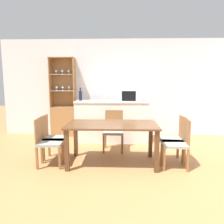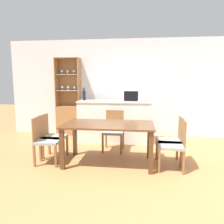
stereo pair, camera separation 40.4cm
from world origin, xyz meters
name	(u,v)px [view 1 (the left image)]	position (x,y,z in m)	size (l,w,h in m)	color
ground_plane	(133,175)	(0.00, 0.00, 0.00)	(18.00, 18.00, 0.00)	#B27A47
wall_back	(128,88)	(0.00, 2.63, 1.27)	(6.80, 0.06, 2.55)	silver
kitchen_counter	(112,121)	(-0.41, 1.93, 0.49)	(1.76, 0.56, 0.98)	white
display_cabinet	(64,113)	(-1.73, 2.44, 0.60)	(0.64, 0.33, 2.06)	#A37042
dining_table	(112,130)	(-0.35, 0.48, 0.62)	(1.58, 0.85, 0.73)	brown
dining_chair_side_left_far	(53,138)	(-1.46, 0.60, 0.42)	(0.43, 0.43, 0.84)	#999E93
dining_chair_head_far	(114,131)	(-0.35, 1.22, 0.42)	(0.43, 0.43, 0.84)	#999E93
dining_chair_side_left_near	(48,142)	(-1.46, 0.35, 0.42)	(0.44, 0.44, 0.84)	#999E93
dining_chair_side_right_far	(174,139)	(0.76, 0.61, 0.42)	(0.43, 0.43, 0.84)	#999E93
dining_chair_side_right_near	(177,143)	(0.76, 0.35, 0.42)	(0.44, 0.44, 0.84)	#999E93
microwave	(131,96)	(0.05, 1.93, 1.12)	(0.50, 0.34, 0.27)	silver
wine_bottle	(80,95)	(-1.19, 2.04, 1.11)	(0.08, 0.08, 0.32)	#141E38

